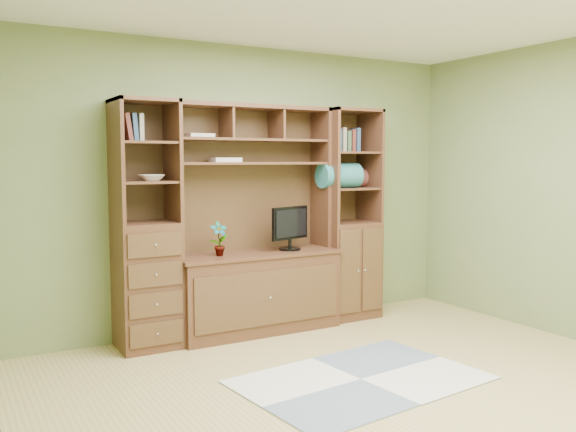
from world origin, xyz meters
TOP-DOWN VIEW (x-y plane):
  - room at (0.00, 0.00)m, footprint 4.60×4.10m
  - center_hutch at (-0.03, 1.73)m, footprint 1.54×0.53m
  - left_tower at (-1.03, 1.77)m, footprint 0.50×0.45m
  - right_tower at (1.00, 1.77)m, footprint 0.55×0.45m
  - rug at (0.04, 0.25)m, footprint 1.79×1.29m
  - monitor at (0.29, 1.70)m, footprint 0.49×0.33m
  - orchid at (-0.41, 1.70)m, footprint 0.16×0.11m
  - magazines at (-0.30, 1.82)m, footprint 0.25×0.18m
  - bowl at (-0.98, 1.77)m, footprint 0.21×0.21m
  - blanket_teal at (0.86, 1.73)m, footprint 0.41×0.24m
  - blanket_red at (1.15, 1.85)m, footprint 0.33×0.18m

SIDE VIEW (x-z plane):
  - rug at x=0.04m, z-range 0.00..0.01m
  - orchid at x=-0.41m, z-range 0.73..1.03m
  - monitor at x=0.29m, z-range 0.73..1.28m
  - center_hutch at x=-0.03m, z-range 0.00..2.05m
  - left_tower at x=-1.03m, z-range 0.00..2.05m
  - right_tower at x=1.00m, z-range 0.00..2.05m
  - room at x=0.00m, z-range -0.02..2.62m
  - blanket_red at x=1.15m, z-range 1.29..1.47m
  - blanket_teal at x=0.86m, z-range 1.29..1.53m
  - bowl at x=-0.98m, z-range 1.39..1.44m
  - magazines at x=-0.30m, z-range 1.54..1.58m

